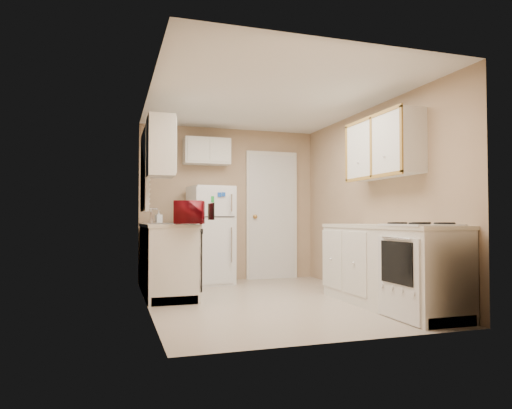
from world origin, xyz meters
name	(u,v)px	position (x,y,z in m)	size (l,w,h in m)	color
floor	(269,300)	(0.00, 0.00, 0.00)	(3.80, 3.80, 0.00)	beige
ceiling	(269,99)	(0.00, 0.00, 2.40)	(3.80, 3.80, 0.00)	white
wall_left	(148,197)	(-1.40, 0.00, 1.20)	(3.80, 3.80, 0.00)	tan
wall_right	(372,200)	(1.40, 0.00, 1.20)	(3.80, 3.80, 0.00)	tan
wall_back	(229,204)	(0.00, 1.90, 1.20)	(2.80, 2.80, 0.00)	tan
wall_front	(347,189)	(0.00, -1.90, 1.20)	(2.80, 2.80, 0.00)	tan
left_counter	(166,258)	(-1.10, 0.90, 0.45)	(0.60, 1.80, 0.90)	silver
dishwasher	(196,258)	(-0.81, 0.30, 0.49)	(0.03, 0.58, 0.72)	black
sink	(165,227)	(-1.10, 1.05, 0.86)	(0.54, 0.74, 0.16)	gray
microwave	(190,211)	(-0.92, 0.14, 1.05)	(0.27, 0.48, 0.32)	maroon
soap_bottle	(159,216)	(-1.15, 1.44, 1.00)	(0.08, 0.08, 0.19)	beige
window_blinds	(146,171)	(-1.36, 1.05, 1.60)	(0.10, 0.98, 1.08)	silver
upper_cabinet_left	(161,147)	(-1.25, 0.22, 1.80)	(0.30, 0.45, 0.70)	silver
refrigerator	(211,235)	(-0.38, 1.54, 0.72)	(0.60, 0.58, 1.45)	silver
cabinet_over_fridge	(207,151)	(-0.40, 1.75, 2.00)	(0.70, 0.30, 0.40)	silver
interior_door	(272,215)	(0.70, 1.86, 1.02)	(0.86, 0.06, 2.08)	silver
right_counter	(388,266)	(1.10, -0.80, 0.45)	(0.60, 2.00, 0.90)	silver
stove	(421,278)	(1.06, -1.41, 0.40)	(0.53, 0.66, 0.80)	silver
upper_cabinet_right	(383,148)	(1.25, -0.50, 1.80)	(0.30, 1.20, 0.70)	silver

